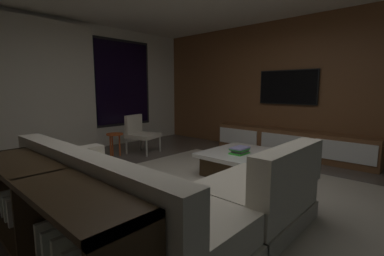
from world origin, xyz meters
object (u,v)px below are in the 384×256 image
object	(u,v)px
sectional_couch	(157,201)
coffee_table	(246,164)
book_stack_on_coffee_table	(240,150)
accent_chair_near_window	(140,132)
mounted_tv	(288,87)
side_stool	(115,138)
console_table_behind_couch	(45,219)
media_console	(291,144)

from	to	relation	value
sectional_couch	coffee_table	world-z (taller)	sectional_couch
book_stack_on_coffee_table	accent_chair_near_window	xyz separation A→B (m)	(-0.04, 2.41, 0.02)
book_stack_on_coffee_table	mounted_tv	size ratio (longest dim) A/B	0.25
book_stack_on_coffee_table	side_stool	bearing A→B (deg)	103.54
side_stool	console_table_behind_couch	bearing A→B (deg)	-129.41
console_table_behind_couch	media_console	bearing A→B (deg)	1.55
media_console	console_table_behind_couch	bearing A→B (deg)	-178.45
console_table_behind_couch	sectional_couch	bearing A→B (deg)	-8.05
mounted_tv	console_table_behind_couch	world-z (taller)	mounted_tv
accent_chair_near_window	media_console	distance (m)	3.05
coffee_table	accent_chair_near_window	distance (m)	2.46
accent_chair_near_window	mounted_tv	distance (m)	3.14
book_stack_on_coffee_table	side_stool	distance (m)	2.54
accent_chair_near_window	book_stack_on_coffee_table	bearing A→B (deg)	-89.13
accent_chair_near_window	console_table_behind_couch	distance (m)	3.74
sectional_couch	media_console	xyz separation A→B (m)	(3.62, 0.25, -0.04)
mounted_tv	coffee_table	bearing A→B (deg)	-173.95
side_stool	mounted_tv	distance (m)	3.58
coffee_table	console_table_behind_couch	xyz separation A→B (m)	(-2.88, -0.13, 0.22)
book_stack_on_coffee_table	coffee_table	bearing A→B (deg)	-17.14
sectional_couch	accent_chair_near_window	bearing A→B (deg)	56.21
book_stack_on_coffee_table	side_stool	xyz separation A→B (m)	(-0.59, 2.47, -0.04)
sectional_couch	media_console	world-z (taller)	sectional_couch
sectional_couch	side_stool	size ratio (longest dim) A/B	5.43
side_stool	mounted_tv	world-z (taller)	mounted_tv
coffee_table	media_console	world-z (taller)	media_console
sectional_couch	media_console	bearing A→B (deg)	3.98
media_console	console_table_behind_couch	world-z (taller)	console_table_behind_couch
accent_chair_near_window	media_console	size ratio (longest dim) A/B	0.25
coffee_table	console_table_behind_couch	size ratio (longest dim) A/B	0.55
book_stack_on_coffee_table	console_table_behind_couch	size ratio (longest dim) A/B	0.14
media_console	mounted_tv	distance (m)	1.13
book_stack_on_coffee_table	accent_chair_near_window	distance (m)	2.41
accent_chair_near_window	coffee_table	bearing A→B (deg)	-86.35
book_stack_on_coffee_table	side_stool	world-z (taller)	same
sectional_couch	console_table_behind_couch	size ratio (longest dim) A/B	1.19
sectional_couch	side_stool	bearing A→B (deg)	65.64
coffee_table	mounted_tv	bearing A→B (deg)	6.05
book_stack_on_coffee_table	mounted_tv	world-z (taller)	mounted_tv
mounted_tv	console_table_behind_couch	size ratio (longest dim) A/B	0.56
side_stool	console_table_behind_couch	size ratio (longest dim) A/B	0.22
media_console	console_table_behind_couch	size ratio (longest dim) A/B	1.48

